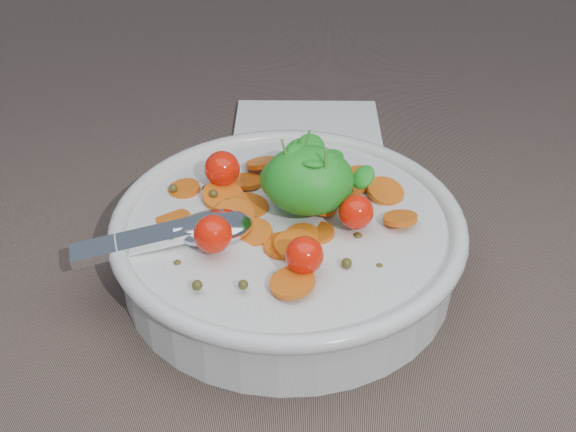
{
  "coord_description": "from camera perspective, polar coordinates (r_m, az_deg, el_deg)",
  "views": [
    {
      "loc": [
        0.01,
        -0.42,
        0.37
      ],
      "look_at": [
        -0.01,
        0.01,
        0.05
      ],
      "focal_mm": 45.0,
      "sensor_mm": 36.0,
      "label": 1
    }
  ],
  "objects": [
    {
      "name": "napkin",
      "position": [
        0.75,
        1.53,
        6.64
      ],
      "size": [
        0.15,
        0.14,
        0.01
      ],
      "primitive_type": "cube",
      "rotation": [
        0.0,
        0.0,
        0.03
      ],
      "color": "white",
      "rests_on": "ground"
    },
    {
      "name": "ground",
      "position": [
        0.56,
        0.74,
        -5.26
      ],
      "size": [
        6.0,
        6.0,
        0.0
      ],
      "primitive_type": "plane",
      "color": "brown",
      "rests_on": "ground"
    },
    {
      "name": "bowl",
      "position": [
        0.55,
        -0.02,
        -1.87
      ],
      "size": [
        0.29,
        0.27,
        0.11
      ],
      "color": "silver",
      "rests_on": "ground"
    }
  ]
}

